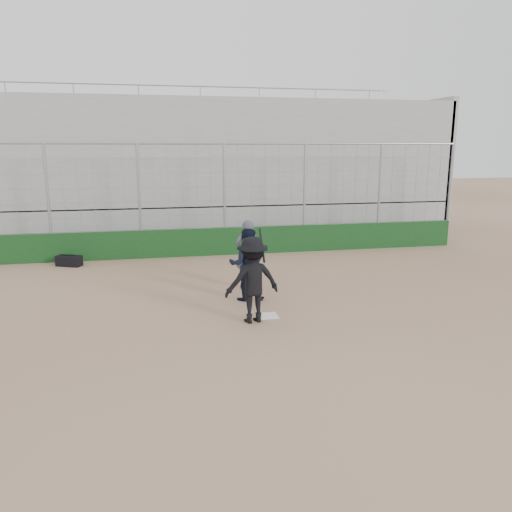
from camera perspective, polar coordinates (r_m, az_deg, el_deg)
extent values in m
plane|color=brown|center=(11.82, 1.38, -6.89)|extent=(90.00, 90.00, 0.00)
cube|color=white|center=(11.82, 1.38, -6.84)|extent=(0.44, 0.44, 0.02)
cube|color=#113514|center=(18.36, -3.54, 1.72)|extent=(18.00, 0.25, 1.00)
cylinder|color=gray|center=(18.14, -3.60, 6.38)|extent=(0.10, 0.10, 4.00)
cylinder|color=gray|center=(21.35, 21.23, 6.48)|extent=(0.10, 0.10, 4.00)
cylinder|color=gray|center=(18.04, -3.69, 12.71)|extent=(18.00, 0.07, 0.07)
cube|color=gray|center=(23.16, -5.30, 4.68)|extent=(20.00, 6.70, 1.60)
cube|color=gray|center=(22.95, -5.45, 11.87)|extent=(20.00, 6.70, 4.20)
cube|color=gray|center=(26.05, 17.36, 9.68)|extent=(0.25, 6.70, 6.10)
cylinder|color=gray|center=(26.24, -6.40, 18.70)|extent=(20.00, 0.06, 0.06)
imported|color=black|center=(11.21, -0.41, -2.74)|extent=(1.37, 0.94, 1.96)
cylinder|color=black|center=(11.23, 0.68, 1.23)|extent=(0.07, 0.57, 0.71)
imported|color=black|center=(12.84, -1.06, -2.43)|extent=(1.03, 0.87, 1.24)
sphere|color=maroon|center=(12.72, -1.07, -0.24)|extent=(0.28, 0.28, 0.28)
imported|color=#434955|center=(13.83, -0.93, -0.24)|extent=(0.84, 0.72, 1.76)
cube|color=black|center=(17.74, -20.59, -0.52)|extent=(0.90, 0.67, 0.35)
cylinder|color=black|center=(17.70, -20.64, 0.10)|extent=(0.51, 0.26, 0.04)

